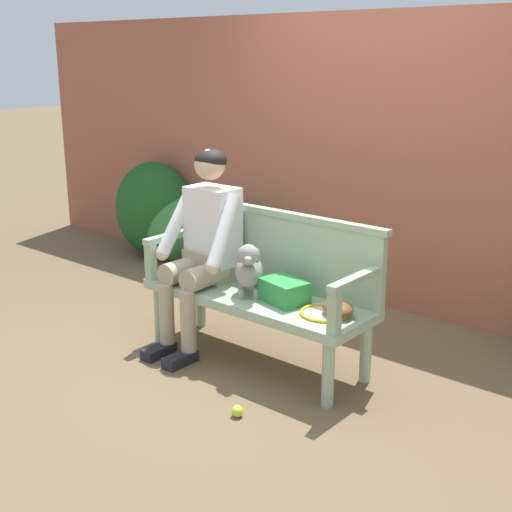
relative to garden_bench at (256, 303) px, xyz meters
name	(u,v)px	position (x,y,z in m)	size (l,w,h in m)	color
ground_plane	(256,360)	(0.00, 0.00, -0.40)	(40.00, 40.00, 0.00)	brown
brick_garden_fence	(386,162)	(0.00, 1.56, 0.71)	(8.00, 0.30, 2.22)	#9E5642
hedge_bush_mid_left	(155,210)	(-2.29, 1.21, 0.07)	(0.85, 0.68, 0.92)	#194C1E
hedge_bush_mid_right	(246,245)	(-1.12, 1.20, -0.07)	(0.93, 0.78, 0.65)	#194C1E
hedge_bush_far_left	(176,227)	(-2.03, 1.23, -0.07)	(0.78, 0.60, 0.66)	#337538
garden_bench	(256,303)	(0.00, 0.00, 0.00)	(1.55, 0.52, 0.46)	#9EB793
bench_backrest	(279,248)	(0.00, 0.23, 0.32)	(1.59, 0.06, 0.50)	#9EB793
bench_armrest_left_end	(165,246)	(-0.73, -0.09, 0.26)	(0.06, 0.52, 0.28)	#9EB793
bench_armrest_right_end	(348,292)	(0.73, -0.09, 0.26)	(0.06, 0.52, 0.28)	#9EB793
person_seated	(204,242)	(-0.43, -0.02, 0.33)	(0.56, 0.66, 1.33)	black
dog_on_bench	(249,269)	(-0.01, -0.06, 0.24)	(0.30, 0.33, 0.36)	gray
tennis_racket	(326,311)	(0.52, 0.01, 0.07)	(0.37, 0.58, 0.03)	yellow
baseball_glove	(338,309)	(0.60, 0.01, 0.11)	(0.22, 0.17, 0.09)	brown
sports_bag	(284,291)	(0.22, 0.00, 0.13)	(0.28, 0.20, 0.14)	#2D8E42
tennis_ball	(237,411)	(0.38, -0.62, -0.36)	(0.07, 0.07, 0.07)	#CCDB33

